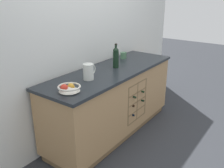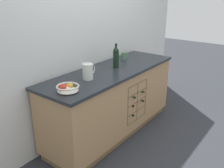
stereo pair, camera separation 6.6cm
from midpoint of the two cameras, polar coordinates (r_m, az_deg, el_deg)
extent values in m
plane|color=#2D3035|center=(3.54, 0.54, -10.67)|extent=(14.00, 14.00, 0.00)
cube|color=silver|center=(3.31, -4.79, 10.78)|extent=(4.44, 0.06, 2.55)
cube|color=brown|center=(3.51, 0.54, -10.05)|extent=(1.98, 0.56, 0.09)
cube|color=tan|center=(3.31, 0.57, -3.63)|extent=(2.04, 0.62, 0.77)
cube|color=#23282D|center=(3.17, 0.59, 3.05)|extent=(2.08, 0.66, 0.03)
cube|color=brown|center=(3.30, 4.88, -3.63)|extent=(0.43, 0.01, 0.51)
cube|color=brown|center=(3.11, 3.53, -5.20)|extent=(0.02, 0.10, 0.51)
cube|color=brown|center=(3.44, 7.55, -2.65)|extent=(0.02, 0.10, 0.51)
cube|color=brown|center=(3.39, 5.49, -7.81)|extent=(0.43, 0.10, 0.02)
cube|color=brown|center=(3.33, 5.57, -5.87)|extent=(0.43, 0.10, 0.02)
cube|color=brown|center=(3.27, 5.65, -3.86)|extent=(0.43, 0.10, 0.02)
cube|color=brown|center=(3.22, 5.73, -1.78)|extent=(0.43, 0.10, 0.02)
cube|color=brown|center=(3.17, 5.81, 0.35)|extent=(0.43, 0.10, 0.02)
cube|color=brown|center=(3.27, 5.65, -3.86)|extent=(0.02, 0.10, 0.51)
cylinder|color=black|center=(3.31, 2.81, -6.32)|extent=(0.07, 0.21, 0.07)
cylinder|color=black|center=(3.24, 4.96, -7.03)|extent=(0.03, 0.09, 0.03)
cylinder|color=black|center=(3.26, 2.69, -4.22)|extent=(0.08, 0.21, 0.08)
cylinder|color=black|center=(3.19, 4.91, -4.90)|extent=(0.03, 0.09, 0.03)
cylinder|color=black|center=(3.42, 4.98, -3.11)|extent=(0.07, 0.22, 0.07)
cylinder|color=black|center=(3.35, 7.20, -3.74)|extent=(0.03, 0.09, 0.03)
cylinder|color=black|center=(3.20, 2.98, -2.28)|extent=(0.07, 0.22, 0.07)
cylinder|color=black|center=(3.13, 5.32, -2.95)|extent=(0.03, 0.09, 0.03)
cylinder|color=#19381E|center=(3.36, 5.37, -1.21)|extent=(0.07, 0.19, 0.07)
cylinder|color=#19381E|center=(3.30, 7.32, -1.72)|extent=(0.03, 0.08, 0.03)
cylinder|color=silver|center=(2.51, -9.28, -1.59)|extent=(0.10, 0.10, 0.01)
cone|color=silver|center=(2.50, -9.32, -0.91)|extent=(0.21, 0.21, 0.05)
torus|color=silver|center=(2.49, -9.35, -0.52)|extent=(0.23, 0.23, 0.02)
sphere|color=gold|center=(2.51, -8.96, -0.59)|extent=(0.07, 0.07, 0.07)
sphere|color=red|center=(2.49, -10.46, -0.84)|extent=(0.08, 0.08, 0.08)
cylinder|color=silver|center=(2.79, -4.90, 2.84)|extent=(0.12, 0.12, 0.18)
torus|color=silver|center=(2.77, -4.95, 4.55)|extent=(0.12, 0.12, 0.01)
torus|color=silver|center=(2.83, -4.07, 3.33)|extent=(0.12, 0.01, 0.12)
cylinder|color=#4C7A56|center=(3.66, 3.32, 6.52)|extent=(0.09, 0.09, 0.09)
torus|color=#4C7A56|center=(3.70, 3.73, 6.69)|extent=(0.07, 0.01, 0.07)
cylinder|color=black|center=(3.21, 1.50, 5.57)|extent=(0.08, 0.08, 0.21)
sphere|color=black|center=(3.18, 1.52, 7.62)|extent=(0.07, 0.07, 0.07)
cylinder|color=black|center=(3.17, 1.52, 8.18)|extent=(0.03, 0.03, 0.09)
cylinder|color=black|center=(3.16, 1.53, 9.08)|extent=(0.03, 0.03, 0.01)
camera|label=1|loc=(0.03, -89.42, 0.22)|focal=40.00mm
camera|label=2|loc=(0.03, 90.58, -0.22)|focal=40.00mm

